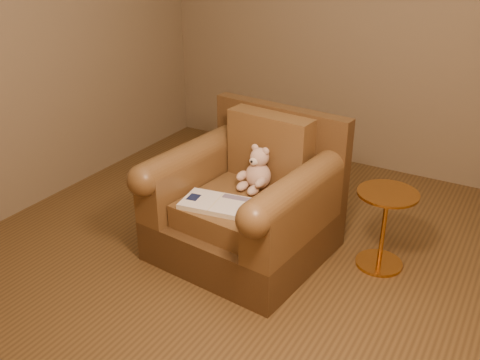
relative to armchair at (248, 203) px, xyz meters
The scene contains 5 objects.
floor 0.43m from the armchair, 44.27° to the right, with size 4.00×4.00×0.00m, color brown.
armchair is the anchor object (origin of this frame).
teddy_bear 0.22m from the armchair, 76.45° to the left, with size 0.22×0.25×0.30m.
guidebook 0.31m from the armchair, 104.95° to the right, with size 0.47×0.33×0.04m.
side_table 0.91m from the armchair, 17.71° to the left, with size 0.39×0.39×0.55m.
Camera 1 is at (1.42, -2.65, 2.07)m, focal length 40.00 mm.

